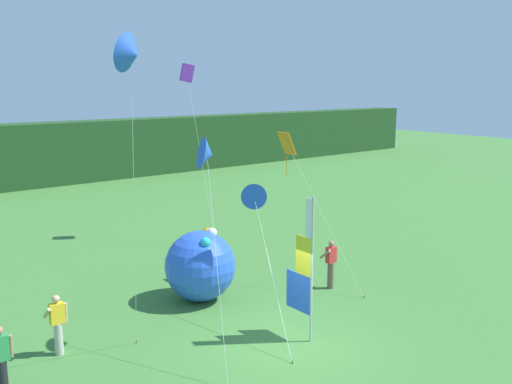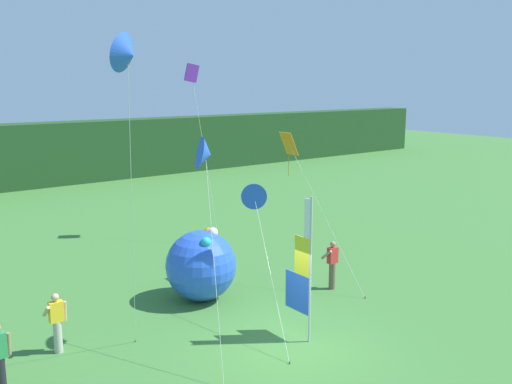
{
  "view_description": "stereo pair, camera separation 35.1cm",
  "coord_description": "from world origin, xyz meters",
  "px_view_note": "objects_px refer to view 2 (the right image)",
  "views": [
    {
      "loc": [
        -9.47,
        -10.37,
        7.01
      ],
      "look_at": [
        0.68,
        2.35,
        3.8
      ],
      "focal_mm": 39.08,
      "sensor_mm": 36.0,
      "label": 1
    },
    {
      "loc": [
        -9.2,
        -10.59,
        7.01
      ],
      "look_at": [
        0.68,
        2.35,
        3.8
      ],
      "focal_mm": 39.08,
      "sensor_mm": 36.0,
      "label": 2
    }
  ],
  "objects_px": {
    "person_far_left": "(57,321)",
    "kite_blue_delta_6": "(205,154)",
    "person_near_banner": "(332,264)",
    "kite_blue_delta_0": "(128,55)",
    "kite_purple_box_4": "(192,74)",
    "inflatable_balloon": "(201,265)",
    "kite_blue_delta_3": "(254,196)",
    "kite_orange_diamond_5": "(292,150)",
    "banner_flag": "(303,271)"
  },
  "relations": [
    {
      "from": "banner_flag",
      "to": "kite_orange_diamond_5",
      "type": "xyz_separation_m",
      "value": [
        2.89,
        3.85,
        2.73
      ]
    },
    {
      "from": "person_near_banner",
      "to": "kite_blue_delta_0",
      "type": "height_order",
      "value": "kite_blue_delta_0"
    },
    {
      "from": "person_near_banner",
      "to": "person_far_left",
      "type": "relative_size",
      "value": 1.04
    },
    {
      "from": "banner_flag",
      "to": "kite_blue_delta_3",
      "type": "distance_m",
      "value": 2.95
    },
    {
      "from": "person_far_left",
      "to": "inflatable_balloon",
      "type": "relative_size",
      "value": 0.69
    },
    {
      "from": "kite_purple_box_4",
      "to": "kite_orange_diamond_5",
      "type": "bearing_deg",
      "value": -92.58
    },
    {
      "from": "person_near_banner",
      "to": "kite_orange_diamond_5",
      "type": "distance_m",
      "value": 4.16
    },
    {
      "from": "person_far_left",
      "to": "kite_blue_delta_3",
      "type": "bearing_deg",
      "value": -8.22
    },
    {
      "from": "kite_blue_delta_0",
      "to": "kite_blue_delta_3",
      "type": "bearing_deg",
      "value": 20.51
    },
    {
      "from": "person_far_left",
      "to": "kite_blue_delta_0",
      "type": "height_order",
      "value": "kite_blue_delta_0"
    },
    {
      "from": "kite_blue_delta_0",
      "to": "kite_orange_diamond_5",
      "type": "distance_m",
      "value": 8.6
    },
    {
      "from": "person_far_left",
      "to": "kite_blue_delta_3",
      "type": "height_order",
      "value": "kite_blue_delta_3"
    },
    {
      "from": "inflatable_balloon",
      "to": "person_near_banner",
      "type": "bearing_deg",
      "value": -25.38
    },
    {
      "from": "person_near_banner",
      "to": "kite_blue_delta_3",
      "type": "relative_size",
      "value": 0.42
    },
    {
      "from": "kite_blue_delta_3",
      "to": "kite_orange_diamond_5",
      "type": "height_order",
      "value": "kite_orange_diamond_5"
    },
    {
      "from": "person_near_banner",
      "to": "kite_blue_delta_3",
      "type": "bearing_deg",
      "value": 175.64
    },
    {
      "from": "kite_blue_delta_3",
      "to": "kite_purple_box_4",
      "type": "relative_size",
      "value": 0.51
    },
    {
      "from": "inflatable_balloon",
      "to": "kite_orange_diamond_5",
      "type": "distance_m",
      "value": 5.06
    },
    {
      "from": "inflatable_balloon",
      "to": "person_far_left",
      "type": "bearing_deg",
      "value": -170.34
    },
    {
      "from": "kite_purple_box_4",
      "to": "kite_blue_delta_0",
      "type": "bearing_deg",
      "value": -126.88
    },
    {
      "from": "kite_blue_delta_3",
      "to": "kite_blue_delta_6",
      "type": "relative_size",
      "value": 0.72
    },
    {
      "from": "person_near_banner",
      "to": "kite_orange_diamond_5",
      "type": "height_order",
      "value": "kite_orange_diamond_5"
    },
    {
      "from": "kite_blue_delta_3",
      "to": "person_near_banner",
      "type": "bearing_deg",
      "value": -4.36
    },
    {
      "from": "kite_orange_diamond_5",
      "to": "kite_blue_delta_0",
      "type": "bearing_deg",
      "value": -156.85
    },
    {
      "from": "banner_flag",
      "to": "inflatable_balloon",
      "type": "xyz_separation_m",
      "value": [
        -0.71,
        4.12,
        -0.8
      ]
    },
    {
      "from": "banner_flag",
      "to": "kite_blue_delta_3",
      "type": "xyz_separation_m",
      "value": [
        0.18,
        2.43,
        1.67
      ]
    },
    {
      "from": "person_near_banner",
      "to": "kite_purple_box_4",
      "type": "relative_size",
      "value": 0.22
    },
    {
      "from": "kite_blue_delta_0",
      "to": "kite_purple_box_4",
      "type": "height_order",
      "value": "kite_blue_delta_0"
    },
    {
      "from": "person_near_banner",
      "to": "kite_blue_delta_6",
      "type": "xyz_separation_m",
      "value": [
        -5.44,
        -0.63,
        4.26
      ]
    },
    {
      "from": "kite_purple_box_4",
      "to": "person_near_banner",
      "type": "bearing_deg",
      "value": -89.08
    },
    {
      "from": "banner_flag",
      "to": "person_near_banner",
      "type": "height_order",
      "value": "banner_flag"
    },
    {
      "from": "person_near_banner",
      "to": "person_far_left",
      "type": "height_order",
      "value": "person_near_banner"
    },
    {
      "from": "kite_blue_delta_0",
      "to": "person_far_left",
      "type": "bearing_deg",
      "value": 113.13
    },
    {
      "from": "kite_blue_delta_0",
      "to": "kite_blue_delta_3",
      "type": "height_order",
      "value": "kite_blue_delta_0"
    },
    {
      "from": "banner_flag",
      "to": "kite_blue_delta_0",
      "type": "distance_m",
      "value": 7.27
    },
    {
      "from": "person_far_left",
      "to": "inflatable_balloon",
      "type": "bearing_deg",
      "value": 9.66
    },
    {
      "from": "kite_blue_delta_3",
      "to": "kite_purple_box_4",
      "type": "xyz_separation_m",
      "value": [
        3.04,
        8.59,
        3.77
      ]
    },
    {
      "from": "inflatable_balloon",
      "to": "kite_purple_box_4",
      "type": "height_order",
      "value": "kite_purple_box_4"
    },
    {
      "from": "person_near_banner",
      "to": "kite_orange_diamond_5",
      "type": "xyz_separation_m",
      "value": [
        -0.47,
        1.66,
        3.78
      ]
    },
    {
      "from": "person_near_banner",
      "to": "kite_blue_delta_3",
      "type": "xyz_separation_m",
      "value": [
        -3.18,
        0.24,
        2.72
      ]
    },
    {
      "from": "banner_flag",
      "to": "kite_orange_diamond_5",
      "type": "bearing_deg",
      "value": 53.05
    },
    {
      "from": "kite_blue_delta_3",
      "to": "kite_purple_box_4",
      "type": "distance_m",
      "value": 9.86
    },
    {
      "from": "kite_blue_delta_0",
      "to": "kite_blue_delta_6",
      "type": "bearing_deg",
      "value": 19.9
    },
    {
      "from": "inflatable_balloon",
      "to": "kite_blue_delta_0",
      "type": "bearing_deg",
      "value": -138.0
    },
    {
      "from": "kite_orange_diamond_5",
      "to": "kite_blue_delta_6",
      "type": "height_order",
      "value": "kite_blue_delta_6"
    },
    {
      "from": "person_far_left",
      "to": "kite_blue_delta_6",
      "type": "relative_size",
      "value": 0.29
    },
    {
      "from": "person_far_left",
      "to": "inflatable_balloon",
      "type": "height_order",
      "value": "inflatable_balloon"
    },
    {
      "from": "banner_flag",
      "to": "person_far_left",
      "type": "height_order",
      "value": "banner_flag"
    },
    {
      "from": "kite_blue_delta_6",
      "to": "person_near_banner",
      "type": "bearing_deg",
      "value": 6.63
    },
    {
      "from": "person_far_left",
      "to": "inflatable_balloon",
      "type": "distance_m",
      "value": 5.04
    }
  ]
}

